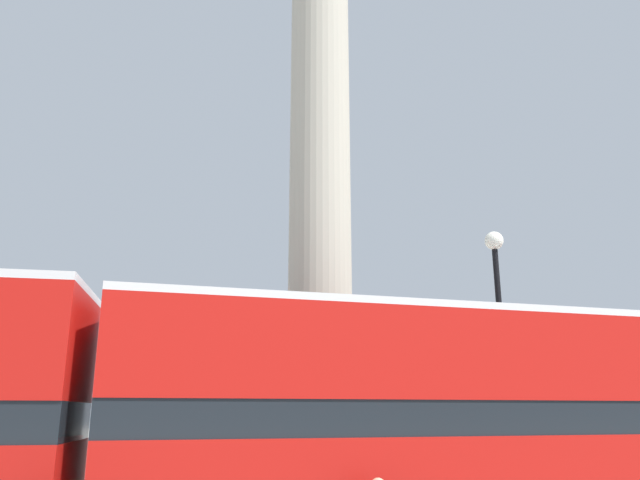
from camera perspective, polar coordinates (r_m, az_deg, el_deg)
monument_column at (r=16.60m, az=0.00°, el=2.25°), size 5.58×5.58×25.04m
bus_b at (r=11.28m, az=8.73°, el=-16.10°), size 10.49×2.82×4.31m
street_lamp at (r=15.48m, az=16.32°, el=-9.35°), size 0.46×0.46×6.84m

